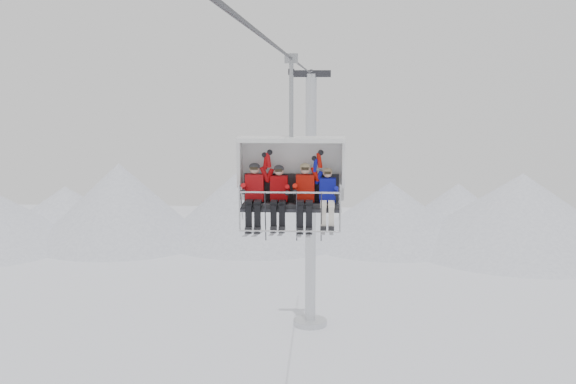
# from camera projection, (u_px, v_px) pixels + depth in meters

# --- Properties ---
(ridgeline) EXTENTS (72.00, 21.00, 7.00)m
(ridgeline) POSITION_uv_depth(u_px,v_px,m) (297.00, 209.00, 58.10)
(ridgeline) COLOR silver
(ridgeline) RESTS_ON ground
(lift_tower_right) EXTENTS (2.00, 1.80, 13.48)m
(lift_tower_right) POSITION_uv_depth(u_px,v_px,m) (311.00, 219.00, 37.78)
(lift_tower_right) COLOR #B9BCC1
(lift_tower_right) RESTS_ON ground
(haul_cable) EXTENTS (0.06, 50.00, 0.06)m
(haul_cable) POSITION_uv_depth(u_px,v_px,m) (288.00, 56.00, 14.95)
(haul_cable) COLOR #2A2A2E
(haul_cable) RESTS_ON lift_tower_left
(chairlift_carrier) EXTENTS (2.47, 1.17, 3.98)m
(chairlift_carrier) POSITION_uv_depth(u_px,v_px,m) (291.00, 172.00, 16.83)
(chairlift_carrier) COLOR black
(chairlift_carrier) RESTS_ON haul_cable
(skier_far_left) EXTENTS (0.42, 1.69, 1.68)m
(skier_far_left) POSITION_uv_depth(u_px,v_px,m) (254.00, 193.00, 16.64)
(skier_far_left) COLOR #AD0A0E
(skier_far_left) RESTS_ON chairlift_carrier
(skier_center_left) EXTENTS (0.40, 1.69, 1.60)m
(skier_center_left) POSITION_uv_depth(u_px,v_px,m) (279.00, 194.00, 16.61)
(skier_center_left) COLOR #A10508
(skier_center_left) RESTS_ON chairlift_carrier
(skier_center_right) EXTENTS (0.42, 1.69, 1.68)m
(skier_center_right) POSITION_uv_depth(u_px,v_px,m) (305.00, 194.00, 16.58)
(skier_center_right) COLOR #B31006
(skier_center_right) RESTS_ON chairlift_carrier
(skier_far_right) EXTENTS (0.38, 1.69, 1.51)m
(skier_far_right) POSITION_uv_depth(u_px,v_px,m) (327.00, 196.00, 16.55)
(skier_far_right) COLOR #0E1399
(skier_far_right) RESTS_ON chairlift_carrier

